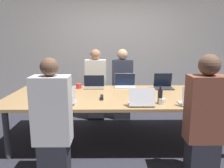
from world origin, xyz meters
name	(u,v)px	position (x,y,z in m)	size (l,w,h in m)	color
ground_plane	(118,140)	(0.00, 0.00, 0.00)	(24.00, 24.00, 0.00)	#2D2D38
curtain_wall	(115,47)	(0.00, 2.02, 1.40)	(12.00, 0.06, 2.80)	#BCB7B2
conference_table	(118,98)	(0.00, 0.00, 0.68)	(3.30, 1.42, 0.73)	tan
laptop_near_right	(194,100)	(0.94, -0.56, 0.80)	(0.34, 0.24, 0.25)	silver
person_near_right	(205,120)	(0.91, -0.97, 0.69)	(0.40, 0.24, 1.41)	#2D2D38
cup_near_right	(212,100)	(1.22, -0.48, 0.77)	(0.08, 0.08, 0.09)	#232328
laptop_near_midright	(141,101)	(0.28, -0.57, 0.80)	(0.32, 0.24, 0.23)	silver
cup_near_midright	(162,101)	(0.55, -0.50, 0.77)	(0.09, 0.09, 0.08)	white
bottle_near_midright	(160,96)	(0.53, -0.47, 0.83)	(0.06, 0.06, 0.24)	black
laptop_far_midleft	(94,84)	(-0.40, 0.50, 0.80)	(0.35, 0.22, 0.23)	gray
person_far_midleft	(96,86)	(-0.40, 0.99, 0.67)	(0.40, 0.24, 1.38)	#2D2D38
cup_far_midleft	(79,86)	(-0.66, 0.47, 0.77)	(0.09, 0.09, 0.08)	red
laptop_near_left	(62,99)	(-0.74, -0.47, 0.80)	(0.34, 0.25, 0.24)	#B7B7BC
person_near_left	(53,124)	(-0.74, -0.99, 0.66)	(0.40, 0.24, 1.37)	#2D2D38
cup_near_left	(43,99)	(-1.01, -0.39, 0.78)	(0.08, 0.08, 0.10)	red
bottle_near_left	(41,95)	(-1.04, -0.38, 0.83)	(0.07, 0.07, 0.24)	green
laptop_far_right	(163,84)	(0.80, 0.47, 0.80)	(0.31, 0.25, 0.26)	#333338
laptop_far_center	(125,83)	(0.15, 0.57, 0.80)	(0.36, 0.23, 0.24)	silver
person_far_center	(122,86)	(0.12, 1.00, 0.67)	(0.40, 0.24, 1.38)	#2D2D38
stapler	(102,97)	(-0.23, -0.24, 0.76)	(0.05, 0.15, 0.05)	black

